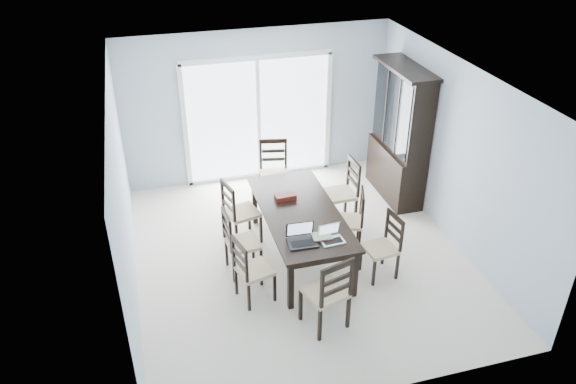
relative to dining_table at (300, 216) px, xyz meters
name	(u,v)px	position (x,y,z in m)	size (l,w,h in m)	color
floor	(300,255)	(0.00, 0.00, -0.67)	(5.00, 5.00, 0.00)	#ECE4CA
ceiling	(302,79)	(0.00, 0.00, 1.93)	(5.00, 5.00, 0.00)	white
back_wall	(258,106)	(0.00, 2.50, 0.63)	(4.50, 0.02, 2.60)	#A3B5C2
wall_left	(123,199)	(-2.25, 0.00, 0.63)	(0.02, 5.00, 2.60)	#A3B5C2
wall_right	(455,154)	(2.25, 0.00, 0.63)	(0.02, 5.00, 2.60)	#A3B5C2
balcony	(248,153)	(0.00, 3.50, -0.72)	(4.50, 2.00, 0.10)	gray
railing	(237,106)	(0.00, 4.50, -0.12)	(4.50, 0.06, 1.10)	#99999E
dining_table	(300,216)	(0.00, 0.00, 0.00)	(1.00, 2.20, 0.75)	black
china_hutch	(400,135)	(2.02, 1.25, 0.40)	(0.50, 1.38, 2.20)	black
sliding_door	(258,119)	(0.00, 2.48, 0.41)	(2.52, 0.05, 2.18)	silver
chair_left_near	(248,264)	(-0.89, -0.72, -0.11)	(0.50, 0.49, 1.07)	black
chair_left_mid	(236,236)	(-0.92, -0.12, -0.08)	(0.46, 0.45, 1.11)	black
chair_left_far	(236,206)	(-0.78, 0.59, -0.07)	(0.53, 0.52, 1.15)	black
chair_right_near	(387,239)	(0.99, -0.67, -0.12)	(0.45, 0.44, 1.04)	black
chair_right_mid	(354,214)	(0.79, 0.00, -0.11)	(0.52, 0.52, 1.07)	black
chair_right_far	(346,185)	(0.93, 0.71, -0.05)	(0.47, 0.46, 1.18)	black
chair_end_near	(330,287)	(-0.08, -1.48, -0.04)	(0.56, 0.57, 1.20)	black
chair_end_far	(274,165)	(0.04, 1.63, -0.04)	(0.53, 0.54, 1.19)	black
laptop_dark	(303,240)	(-0.19, -0.74, 0.14)	(0.37, 0.27, 0.25)	black
laptop_silver	(332,238)	(0.18, -0.79, 0.13)	(0.31, 0.22, 0.20)	silver
book_stack	(321,237)	(0.07, -0.69, 0.10)	(0.26, 0.21, 0.04)	maroon
cell_phone	(329,244)	(0.13, -0.83, 0.08)	(0.10, 0.04, 0.01)	black
game_box	(285,197)	(-0.11, 0.35, 0.11)	(0.29, 0.14, 0.07)	#521010
hot_tub	(213,138)	(-0.68, 3.33, -0.25)	(1.71, 1.55, 0.85)	brown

